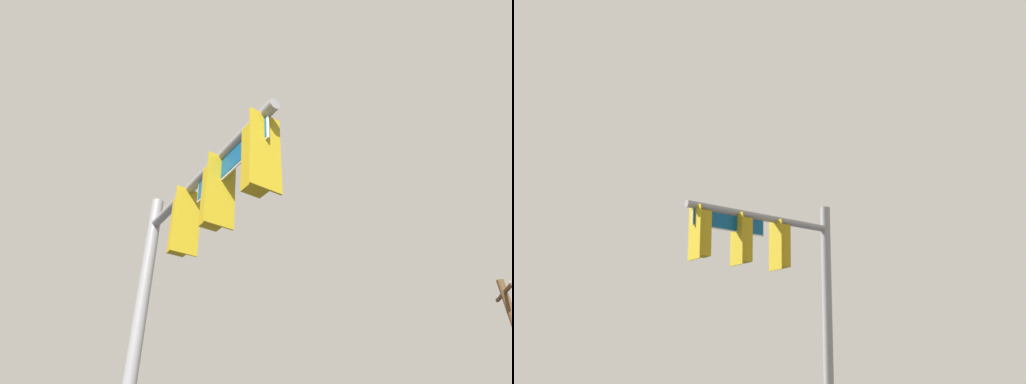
{
  "view_description": "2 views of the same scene",
  "coord_description": "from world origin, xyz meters",
  "views": [
    {
      "loc": [
        0.87,
        -6.65,
        1.5
      ],
      "look_at": [
        -6.37,
        -3.67,
        6.55
      ],
      "focal_mm": 28.0,
      "sensor_mm": 36.0,
      "label": 1
    },
    {
      "loc": [
        2.5,
        10.67,
        1.29
      ],
      "look_at": [
        -5.49,
        -5.86,
        6.5
      ],
      "focal_mm": 50.0,
      "sensor_mm": 36.0,
      "label": 2
    }
  ],
  "objects": [
    {
      "name": "signal_pole_near",
      "position": [
        -5.53,
        -5.43,
        4.35
      ],
      "size": [
        4.48,
        1.26,
        6.23
      ],
      "color": "gray",
      "rests_on": "ground_plane"
    }
  ]
}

